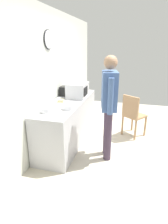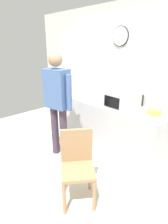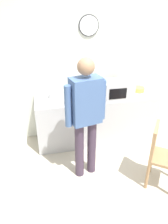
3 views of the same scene
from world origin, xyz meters
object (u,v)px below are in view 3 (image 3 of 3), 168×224
Objects in this scene: microwave at (117,89)px; fork_utensil at (45,104)px; mixing_bowl at (139,89)px; salad_bowl at (70,101)px; cereal_bowl at (54,95)px; spoon_utensil at (40,97)px; person_standing at (86,113)px; sandwich_plate at (87,95)px; toaster at (114,86)px; wooden_chair at (160,153)px.

microwave is 2.94× the size of fork_utensil.
salad_bowl is at bearing -169.12° from mixing_bowl.
cereal_bowl is at bearing 168.82° from microwave.
spoon_utensil is 1.21m from person_standing.
salad_bowl is at bearing -141.99° from sandwich_plate.
toaster is at bearing 1.88° from spoon_utensil.
wooden_chair is (0.74, -1.37, -0.38)m from sandwich_plate.
cereal_bowl is at bearing 133.45° from wooden_chair.
cereal_bowl is 0.19× the size of wooden_chair.
sandwich_plate is (-0.50, 0.19, -0.13)m from microwave.
microwave is 1.11m from cereal_bowl.
sandwich_plate is 1.25× the size of toaster.
cereal_bowl reaches higher than spoon_utensil.
salad_bowl reaches higher than fork_utensil.
microwave is 2.79× the size of cereal_bowl.
spoon_utensil is 0.09× the size of person_standing.
cereal_bowl reaches higher than sandwich_plate.
spoon_utensil is (-0.25, 0.05, -0.04)m from cereal_bowl.
wooden_chair is (1.49, -1.14, -0.37)m from fork_utensil.
wooden_chair is at bearing -42.72° from spoon_utensil.
mixing_bowl is 1.76m from fork_utensil.
person_standing reaches higher than toaster.
spoon_utensil is 0.18× the size of wooden_chair.
salad_bowl reaches higher than sandwich_plate.
fork_utensil is at bearing -124.47° from cereal_bowl.
sandwich_plate is 1.61× the size of spoon_utensil.
cereal_bowl reaches higher than mixing_bowl.
person_standing is (-0.23, -0.96, 0.15)m from sandwich_plate.
microwave is at bearing -11.40° from spoon_utensil.
wooden_chair is (0.96, -0.41, -0.53)m from person_standing.
mixing_bowl reaches higher than sandwich_plate.
toaster reaches higher than wooden_chair.
fork_utensil is at bearing 125.64° from person_standing.
fork_utensil is at bearing 173.92° from salad_bowl.
spoon_utensil is at bearing 167.64° from cereal_bowl.
cereal_bowl is (-1.09, 0.21, -0.11)m from microwave.
cereal_bowl is 0.83× the size of mixing_bowl.
fork_utensil is 1.91m from wooden_chair.
person_standing reaches higher than salad_bowl.
wooden_chair is at bearing -61.68° from sandwich_plate.
toaster is at bearing 54.02° from person_standing.
sandwich_plate is 0.58m from toaster.
salad_bowl reaches higher than wooden_chair.
mixing_bowl is 0.23× the size of wooden_chair.
wooden_chair is at bearing -46.55° from cereal_bowl.
toaster is 1.29× the size of fork_utensil.
fork_utensil is 0.31m from spoon_utensil.
mixing_bowl is (1.58, -0.04, -0.00)m from cereal_bowl.
sandwich_plate is at bearing -167.29° from toaster.
fork_utensil is (-1.31, -0.35, -0.10)m from toaster.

